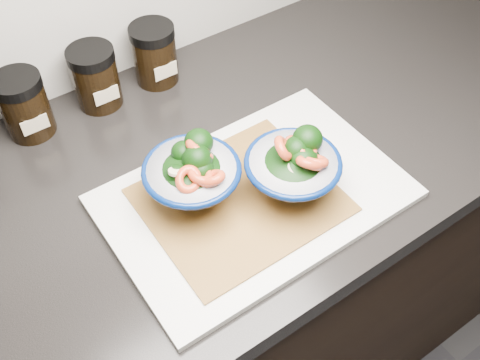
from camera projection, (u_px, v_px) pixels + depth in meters
cabinet at (192, 319)px, 1.25m from camera, size 3.43×0.58×0.86m
countertop at (175, 189)px, 0.91m from camera, size 3.50×0.60×0.04m
cutting_board at (254, 196)px, 0.87m from camera, size 0.45×0.30×0.01m
bamboo_mat at (240, 200)px, 0.85m from camera, size 0.28×0.24×0.00m
bowl_left at (193, 176)px, 0.82m from camera, size 0.15×0.15×0.11m
bowl_right at (294, 169)px, 0.83m from camera, size 0.15×0.15×0.11m
spice_jar_b at (24, 105)px, 0.93m from camera, size 0.08×0.08×0.11m
spice_jar_c at (95, 77)px, 0.98m from camera, size 0.08×0.08×0.11m
spice_jar_d at (155, 54)px, 1.02m from camera, size 0.08×0.08×0.11m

